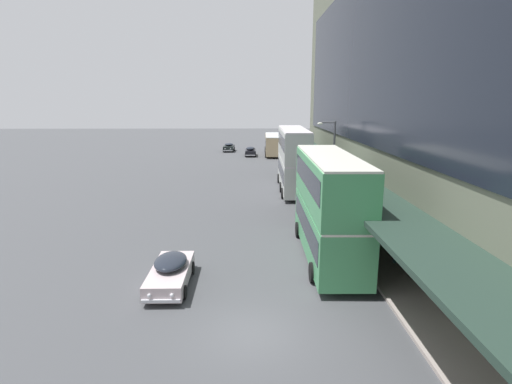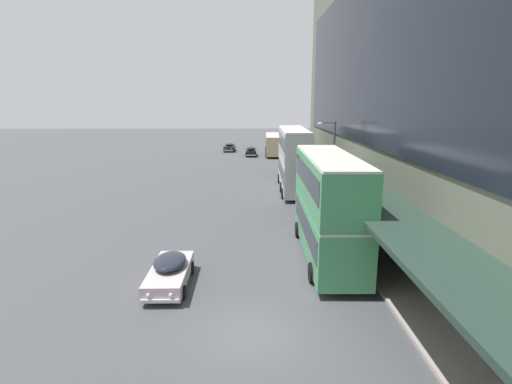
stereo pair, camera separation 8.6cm
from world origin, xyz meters
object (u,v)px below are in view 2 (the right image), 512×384
transit_bus_kerbside_front (328,203)px  transit_bus_kerbside_rear (293,158)px  street_lamp (332,158)px  fire_hydrant (354,231)px  sedan_lead_near (230,147)px  pedestrian_at_kerb (395,244)px  sedan_trailing_near (251,151)px  transit_bus_kerbside_far (274,143)px  sedan_oncoming_rear (170,271)px

transit_bus_kerbside_front → transit_bus_kerbside_rear: (-0.07, 17.76, 0.13)m
street_lamp → fire_hydrant: (0.16, -7.39, -3.77)m
transit_bus_kerbside_rear → sedan_lead_near: size_ratio=2.63×
sedan_lead_near → pedestrian_at_kerb: (11.64, -51.40, 0.43)m
sedan_trailing_near → transit_bus_kerbside_far: bearing=17.8°
transit_bus_kerbside_front → pedestrian_at_kerb: 4.23m
transit_bus_kerbside_far → pedestrian_at_kerb: 46.46m
transit_bus_kerbside_front → sedan_lead_near: 50.94m
transit_bus_kerbside_far → pedestrian_at_kerb: transit_bus_kerbside_far is taller
transit_bus_kerbside_front → sedan_trailing_near: bearing=95.5°
sedan_trailing_near → fire_hydrant: sedan_trailing_near is taller
transit_bus_kerbside_front → transit_bus_kerbside_far: transit_bus_kerbside_front is taller
transit_bus_kerbside_far → sedan_trailing_near: size_ratio=2.46×
sedan_lead_near → sedan_trailing_near: (3.86, -6.33, 0.02)m
street_lamp → fire_hydrant: size_ratio=10.12×
sedan_lead_near → street_lamp: bearing=-75.4°
transit_bus_kerbside_far → sedan_trailing_near: (-3.79, -1.22, -1.16)m
transit_bus_kerbside_rear → pedestrian_at_kerb: transit_bus_kerbside_rear is taller
sedan_trailing_near → street_lamp: (6.51, -33.35, 3.49)m
transit_bus_kerbside_far → transit_bus_kerbside_front: bearing=-89.4°
street_lamp → transit_bus_kerbside_rear: bearing=107.9°
sedan_trailing_near → transit_bus_kerbside_rear: bearing=-80.9°
pedestrian_at_kerb → street_lamp: bearing=96.2°
sedan_oncoming_rear → sedan_trailing_near: bearing=85.1°
transit_bus_kerbside_far → pedestrian_at_kerb: bearing=-85.1°
transit_bus_kerbside_rear → fire_hydrant: (2.49, -14.59, -2.84)m
transit_bus_kerbside_far → fire_hydrant: 42.07m
pedestrian_at_kerb → sedan_lead_near: bearing=102.8°
transit_bus_kerbside_far → sedan_trailing_near: bearing=-162.2°
transit_bus_kerbside_far → pedestrian_at_kerb: size_ratio=5.68×
fire_hydrant → transit_bus_kerbside_front: bearing=-127.3°
transit_bus_kerbside_rear → transit_bus_kerbside_far: bearing=90.8°
sedan_oncoming_rear → pedestrian_at_kerb: pedestrian_at_kerb is taller
transit_bus_kerbside_front → street_lamp: size_ratio=1.49×
transit_bus_kerbside_front → fire_hydrant: 4.81m
pedestrian_at_kerb → sedan_oncoming_rear: bearing=-169.0°
sedan_lead_near → fire_hydrant: bearing=-77.4°
transit_bus_kerbside_rear → transit_bus_kerbside_front: bearing=-89.8°
sedan_oncoming_rear → sedan_lead_near: bearing=89.8°
transit_bus_kerbside_front → sedan_trailing_near: 44.17m
sedan_oncoming_rear → street_lamp: street_lamp is taller
transit_bus_kerbside_front → sedan_trailing_near: transit_bus_kerbside_front is taller
pedestrian_at_kerb → fire_hydrant: (-1.12, 4.33, -0.69)m
transit_bus_kerbside_rear → transit_bus_kerbside_far: size_ratio=1.08×
fire_hydrant → sedan_lead_near: bearing=102.6°
transit_bus_kerbside_far → sedan_oncoming_rear: transit_bus_kerbside_far is taller
sedan_lead_near → transit_bus_kerbside_front: bearing=-80.8°
transit_bus_kerbside_rear → street_lamp: (2.32, -7.21, 0.93)m
sedan_lead_near → pedestrian_at_kerb: pedestrian_at_kerb is taller
transit_bus_kerbside_far → transit_bus_kerbside_rear: bearing=-89.2°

